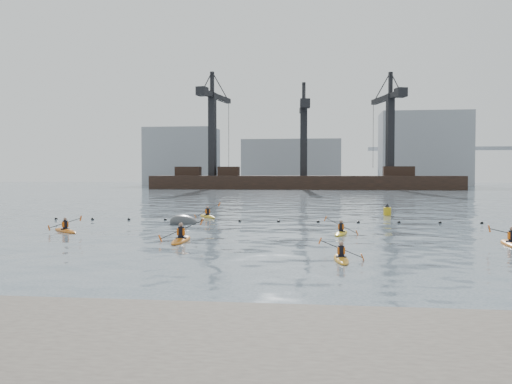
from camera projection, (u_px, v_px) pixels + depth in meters
ground at (201, 278)px, 19.24m from camera, size 400.00×400.00×0.00m
quay at (96, 368)px, 10.31m from camera, size 18.00×7.12×1.77m
float_line at (259, 221)px, 41.65m from camera, size 33.24×0.73×0.24m
barge_pier at (303, 181)px, 128.33m from camera, size 72.00×19.30×29.50m
skyline at (315, 155)px, 167.74m from camera, size 141.00×28.00×22.00m
kayaker_0 at (181, 239)px, 29.53m from camera, size 2.52×3.65×1.41m
kayaker_1 at (341, 258)px, 23.12m from camera, size 1.96×2.86×1.08m
kayaker_2 at (65, 230)px, 34.43m from camera, size 2.79×2.65×1.09m
kayaker_3 at (341, 233)px, 33.06m from camera, size 2.10×3.09×1.20m
kayaker_4 at (512, 243)px, 27.87m from camera, size 2.35×3.51×1.16m
kayaker_5 at (207, 216)px, 45.80m from camera, size 2.31×3.21×1.36m
mooring_buoy at (184, 223)px, 40.02m from camera, size 2.82×3.03×1.74m
nav_buoy at (387, 211)px, 47.72m from camera, size 0.67×0.67×1.22m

